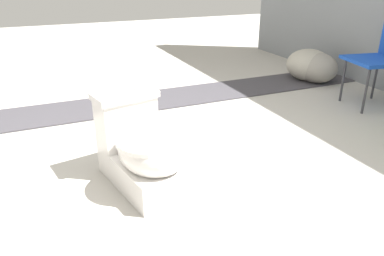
{
  "coord_description": "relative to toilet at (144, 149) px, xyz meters",
  "views": [
    {
      "loc": [
        1.96,
        -0.69,
        1.18
      ],
      "look_at": [
        0.1,
        0.12,
        0.3
      ],
      "focal_mm": 35.0,
      "sensor_mm": 36.0,
      "label": 1
    }
  ],
  "objects": [
    {
      "name": "boulder_near",
      "position": [
        -1.28,
        2.34,
        -0.06
      ],
      "size": [
        0.54,
        0.51,
        0.33
      ],
      "primitive_type": "ellipsoid",
      "rotation": [
        0.0,
        0.0,
        0.26
      ],
      "color": "gray",
      "rests_on": "ground"
    },
    {
      "name": "boulder_far",
      "position": [
        -1.38,
        2.32,
        -0.05
      ],
      "size": [
        0.55,
        0.53,
        0.35
      ],
      "primitive_type": "ellipsoid",
      "rotation": [
        0.0,
        0.0,
        0.11
      ],
      "color": "#ADA899",
      "rests_on": "ground"
    },
    {
      "name": "gravel_strip",
      "position": [
        -1.39,
        0.68,
        -0.21
      ],
      "size": [
        0.56,
        8.0,
        0.01
      ],
      "primitive_type": "cube",
      "color": "#423F44",
      "rests_on": "ground"
    },
    {
      "name": "ground_plane",
      "position": [
        -0.1,
        0.18,
        -0.22
      ],
      "size": [
        14.0,
        14.0,
        0.0
      ],
      "primitive_type": "plane",
      "color": "#B7B2A8"
    },
    {
      "name": "toilet",
      "position": [
        0.0,
        0.0,
        0.0
      ],
      "size": [
        0.69,
        0.49,
        0.52
      ],
      "rotation": [
        0.0,
        0.0,
        0.2
      ],
      "color": "white",
      "rests_on": "ground"
    }
  ]
}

